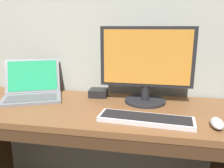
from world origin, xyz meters
TOP-DOWN VIEW (x-y plane):
  - desk at (0.00, -0.01)m, footprint 1.61×0.60m
  - laptop_space_gray at (-0.42, 0.09)m, footprint 0.45×0.43m
  - external_monitor at (0.30, 0.13)m, footprint 0.54×0.25m
  - wired_keyboard at (0.31, -0.15)m, footprint 0.47×0.17m
  - computer_mouse at (0.64, -0.16)m, footprint 0.07×0.12m
  - external_drive_box at (-0.01, 0.20)m, footprint 0.12×0.11m

SIDE VIEW (x-z plane):
  - desk at x=0.00m, z-range 0.15..0.90m
  - wired_keyboard at x=0.31m, z-range 0.75..0.78m
  - computer_mouse at x=0.64m, z-range 0.75..0.79m
  - external_drive_box at x=-0.01m, z-range 0.75..0.80m
  - laptop_space_gray at x=-0.42m, z-range 0.68..0.91m
  - external_monitor at x=0.30m, z-range 0.76..1.21m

